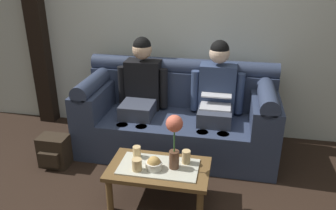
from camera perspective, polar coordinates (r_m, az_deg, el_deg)
back_wall_patterned at (r=3.92m, az=3.19°, el=15.73°), size 6.00×0.12×2.90m
timber_pillar at (r=4.43m, az=-21.56°, el=15.08°), size 0.20×0.20×2.90m
couch at (r=3.71m, az=1.65°, el=-2.05°), size 2.08×0.88×0.96m
person_left at (r=3.68m, az=-4.57°, el=2.49°), size 0.56×0.67×1.22m
person_right at (r=3.56m, az=8.18°, el=1.57°), size 0.56×0.67×1.22m
coffee_table at (r=2.92m, az=-1.57°, el=-11.19°), size 0.85×0.50×0.36m
flower_vase at (r=2.72m, az=1.07°, el=-5.01°), size 0.14×0.14×0.48m
snack_bowl at (r=2.84m, az=-2.39°, el=-9.91°), size 0.14×0.14×0.11m
cup_near_left at (r=3.00m, az=-5.29°, el=-7.85°), size 0.07×0.07×0.10m
cup_near_right at (r=2.83m, az=-5.26°, el=-9.98°), size 0.08×0.08×0.10m
cup_far_center at (r=2.91m, az=3.07°, el=-8.71°), size 0.07×0.07×0.12m
backpack_left at (r=3.67m, az=-18.62°, el=-7.41°), size 0.29×0.25×0.33m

